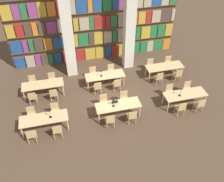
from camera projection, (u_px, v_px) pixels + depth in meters
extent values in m
plane|color=#4C3828|center=(111.00, 99.00, 14.07)|extent=(40.00, 40.00, 0.00)
cube|color=brown|center=(95.00, 20.00, 15.57)|extent=(10.86, 0.06, 5.50)
cube|color=brown|center=(96.00, 58.00, 17.33)|extent=(10.86, 0.35, 0.03)
cube|color=navy|center=(20.00, 63.00, 16.12)|extent=(0.62, 0.20, 0.78)
cube|color=tan|center=(31.00, 61.00, 16.24)|extent=(0.54, 0.20, 0.78)
cube|color=#84387A|center=(38.00, 60.00, 16.33)|extent=(0.34, 0.20, 0.78)
cube|color=#47382D|center=(45.00, 59.00, 16.41)|extent=(0.42, 0.20, 0.78)
cube|color=#236B38|center=(51.00, 59.00, 16.48)|extent=(0.31, 0.20, 0.78)
cube|color=navy|center=(58.00, 58.00, 16.57)|extent=(0.50, 0.20, 0.78)
cube|color=maroon|center=(66.00, 57.00, 16.66)|extent=(0.35, 0.20, 0.78)
cube|color=navy|center=(72.00, 56.00, 16.74)|extent=(0.37, 0.20, 0.78)
cube|color=maroon|center=(80.00, 55.00, 16.84)|extent=(0.58, 0.20, 0.78)
cube|color=#B7932D|center=(90.00, 54.00, 16.97)|extent=(0.69, 0.20, 0.78)
cube|color=#B7932D|center=(100.00, 52.00, 17.09)|extent=(0.58, 0.20, 0.78)
cube|color=navy|center=(108.00, 51.00, 17.19)|extent=(0.43, 0.20, 0.78)
cube|color=maroon|center=(115.00, 50.00, 17.28)|extent=(0.42, 0.20, 0.78)
cube|color=#B7932D|center=(122.00, 49.00, 17.38)|extent=(0.52, 0.20, 0.78)
cube|color=tan|center=(129.00, 49.00, 17.47)|extent=(0.37, 0.20, 0.78)
cube|color=#236B38|center=(136.00, 48.00, 17.56)|extent=(0.52, 0.20, 0.78)
cube|color=#236B38|center=(143.00, 47.00, 17.66)|extent=(0.46, 0.20, 0.78)
cube|color=tan|center=(150.00, 46.00, 17.75)|extent=(0.46, 0.20, 0.78)
cube|color=#236B38|center=(157.00, 45.00, 17.86)|extent=(0.67, 0.20, 0.78)
cube|color=orange|center=(166.00, 44.00, 17.98)|extent=(0.53, 0.20, 0.78)
cube|color=brown|center=(96.00, 43.00, 16.62)|extent=(10.86, 0.35, 0.03)
cube|color=navy|center=(16.00, 47.00, 15.41)|extent=(0.68, 0.20, 0.81)
cube|color=#84387A|center=(25.00, 46.00, 15.51)|extent=(0.31, 0.20, 0.81)
cube|color=#236B38|center=(31.00, 46.00, 15.57)|extent=(0.27, 0.20, 0.81)
cube|color=#47382D|center=(39.00, 45.00, 15.66)|extent=(0.51, 0.20, 0.81)
cube|color=orange|center=(48.00, 44.00, 15.76)|extent=(0.50, 0.20, 0.81)
cube|color=navy|center=(58.00, 42.00, 15.88)|extent=(0.62, 0.20, 0.81)
cube|color=#84387A|center=(66.00, 41.00, 15.97)|extent=(0.34, 0.20, 0.81)
cube|color=#B7932D|center=(74.00, 41.00, 16.06)|extent=(0.53, 0.20, 0.81)
cube|color=#236B38|center=(83.00, 39.00, 16.18)|extent=(0.64, 0.20, 0.81)
cube|color=#47382D|center=(91.00, 39.00, 16.27)|extent=(0.31, 0.20, 0.81)
cube|color=#B7932D|center=(98.00, 38.00, 16.36)|extent=(0.58, 0.20, 0.81)
cube|color=tan|center=(107.00, 37.00, 16.47)|extent=(0.53, 0.20, 0.81)
cube|color=#236B38|center=(114.00, 36.00, 16.56)|extent=(0.30, 0.20, 0.81)
cube|color=#47382D|center=(122.00, 35.00, 16.65)|extent=(0.60, 0.20, 0.81)
cube|color=#47382D|center=(131.00, 34.00, 16.77)|extent=(0.60, 0.20, 0.81)
cube|color=#236B38|center=(138.00, 33.00, 16.86)|extent=(0.28, 0.20, 0.81)
cube|color=#B7932D|center=(145.00, 32.00, 16.96)|extent=(0.65, 0.20, 0.81)
cube|color=#236B38|center=(153.00, 31.00, 17.06)|extent=(0.44, 0.20, 0.81)
cube|color=#236B38|center=(161.00, 30.00, 17.16)|extent=(0.52, 0.20, 0.81)
cube|color=#B7932D|center=(168.00, 30.00, 17.26)|extent=(0.49, 0.20, 0.81)
cube|color=brown|center=(95.00, 28.00, 15.91)|extent=(10.86, 0.35, 0.03)
cube|color=#B7932D|center=(10.00, 31.00, 14.70)|extent=(0.48, 0.20, 0.77)
cube|color=maroon|center=(19.00, 30.00, 14.79)|extent=(0.45, 0.20, 0.77)
cube|color=#47382D|center=(28.00, 30.00, 14.88)|extent=(0.43, 0.20, 0.77)
cube|color=orange|center=(35.00, 29.00, 14.96)|extent=(0.30, 0.20, 0.77)
cube|color=#47382D|center=(42.00, 28.00, 15.03)|extent=(0.42, 0.20, 0.77)
cube|color=#84387A|center=(51.00, 27.00, 15.14)|extent=(0.59, 0.20, 0.77)
cube|color=tan|center=(61.00, 26.00, 15.25)|extent=(0.50, 0.20, 0.77)
cube|color=#84387A|center=(69.00, 25.00, 15.33)|extent=(0.40, 0.20, 0.77)
cube|color=#B7932D|center=(76.00, 25.00, 15.41)|extent=(0.30, 0.20, 0.77)
cube|color=tan|center=(84.00, 24.00, 15.50)|extent=(0.60, 0.20, 0.77)
cube|color=#236B38|center=(91.00, 23.00, 15.59)|extent=(0.27, 0.20, 0.77)
cube|color=maroon|center=(99.00, 22.00, 15.68)|extent=(0.68, 0.20, 0.77)
cube|color=maroon|center=(107.00, 21.00, 15.78)|extent=(0.30, 0.20, 0.77)
cube|color=#236B38|center=(114.00, 21.00, 15.85)|extent=(0.41, 0.20, 0.77)
cube|color=#47382D|center=(122.00, 20.00, 15.95)|extent=(0.56, 0.20, 0.77)
cube|color=orange|center=(132.00, 19.00, 16.08)|extent=(0.66, 0.20, 0.77)
cube|color=#B7932D|center=(142.00, 18.00, 16.20)|extent=(0.48, 0.20, 0.77)
cube|color=maroon|center=(148.00, 17.00, 16.28)|extent=(0.36, 0.20, 0.77)
cube|color=tan|center=(156.00, 16.00, 16.38)|extent=(0.61, 0.20, 0.77)
cube|color=#47382D|center=(166.00, 15.00, 16.50)|extent=(0.69, 0.20, 0.77)
cube|color=tan|center=(173.00, 14.00, 16.59)|extent=(0.21, 0.20, 0.77)
cube|color=brown|center=(94.00, 12.00, 15.20)|extent=(10.86, 0.35, 0.03)
cube|color=#B7932D|center=(6.00, 13.00, 13.97)|extent=(0.60, 0.20, 0.86)
cube|color=#84387A|center=(16.00, 12.00, 14.07)|extent=(0.41, 0.20, 0.86)
cube|color=#236B38|center=(23.00, 11.00, 14.15)|extent=(0.36, 0.20, 0.86)
cube|color=#84387A|center=(32.00, 10.00, 14.24)|extent=(0.50, 0.20, 0.86)
cube|color=#B7932D|center=(42.00, 9.00, 14.33)|extent=(0.47, 0.20, 0.86)
cube|color=orange|center=(51.00, 8.00, 14.43)|extent=(0.47, 0.20, 0.86)
cube|color=maroon|center=(61.00, 8.00, 14.53)|extent=(0.46, 0.20, 0.86)
cube|color=tan|center=(71.00, 7.00, 14.64)|extent=(0.55, 0.20, 0.86)
cube|color=navy|center=(81.00, 6.00, 14.75)|extent=(0.66, 0.20, 0.86)
cube|color=orange|center=(90.00, 5.00, 14.85)|extent=(0.28, 0.20, 0.86)
cube|color=navy|center=(97.00, 4.00, 14.93)|extent=(0.53, 0.20, 0.86)
cube|color=#236B38|center=(107.00, 3.00, 15.04)|extent=(0.54, 0.20, 0.86)
cube|color=navy|center=(115.00, 3.00, 15.13)|extent=(0.40, 0.20, 0.86)
cube|color=#84387A|center=(122.00, 2.00, 15.22)|extent=(0.46, 0.20, 0.86)
cube|color=#236B38|center=(129.00, 1.00, 15.29)|extent=(0.31, 0.20, 0.86)
cube|color=tan|center=(137.00, 1.00, 15.39)|extent=(0.69, 0.20, 0.86)
cube|color=tan|center=(148.00, 0.00, 15.51)|extent=(0.50, 0.20, 0.86)
cube|color=beige|center=(67.00, 30.00, 14.04)|extent=(0.62, 0.62, 6.00)
cube|color=beige|center=(129.00, 23.00, 14.72)|extent=(0.62, 0.62, 6.00)
cube|color=tan|center=(44.00, 118.00, 11.89)|extent=(2.30, 0.81, 0.04)
cylinder|color=tan|center=(22.00, 133.00, 11.70)|extent=(0.07, 0.07, 0.71)
cylinder|color=tan|center=(68.00, 125.00, 12.09)|extent=(0.07, 0.07, 0.71)
cylinder|color=tan|center=(23.00, 123.00, 12.18)|extent=(0.07, 0.07, 0.71)
cylinder|color=tan|center=(66.00, 115.00, 12.57)|extent=(0.07, 0.07, 0.71)
cylinder|color=tan|center=(29.00, 136.00, 11.74)|extent=(0.04, 0.04, 0.43)
cylinder|color=tan|center=(36.00, 134.00, 11.81)|extent=(0.04, 0.04, 0.43)
cylinder|color=tan|center=(29.00, 141.00, 11.49)|extent=(0.04, 0.04, 0.43)
cylinder|color=tan|center=(37.00, 140.00, 11.56)|extent=(0.04, 0.04, 0.43)
cube|color=tan|center=(31.00, 135.00, 11.50)|extent=(0.42, 0.40, 0.04)
cube|color=tan|center=(30.00, 134.00, 11.21)|extent=(0.40, 0.03, 0.42)
cylinder|color=tan|center=(36.00, 121.00, 12.48)|extent=(0.04, 0.04, 0.43)
cylinder|color=tan|center=(29.00, 122.00, 12.42)|extent=(0.04, 0.04, 0.43)
cylinder|color=tan|center=(36.00, 116.00, 12.73)|extent=(0.04, 0.04, 0.43)
cylinder|color=tan|center=(29.00, 117.00, 12.67)|extent=(0.04, 0.04, 0.43)
cube|color=tan|center=(31.00, 116.00, 12.42)|extent=(0.42, 0.40, 0.04)
cube|color=tan|center=(31.00, 110.00, 12.41)|extent=(0.40, 0.03, 0.42)
cylinder|color=tan|center=(54.00, 131.00, 11.96)|extent=(0.04, 0.04, 0.43)
cylinder|color=tan|center=(61.00, 130.00, 12.02)|extent=(0.04, 0.04, 0.43)
cylinder|color=tan|center=(54.00, 137.00, 11.71)|extent=(0.04, 0.04, 0.43)
cylinder|color=tan|center=(62.00, 135.00, 11.77)|extent=(0.04, 0.04, 0.43)
cube|color=tan|center=(57.00, 130.00, 11.71)|extent=(0.42, 0.40, 0.04)
cube|color=tan|center=(57.00, 130.00, 11.43)|extent=(0.40, 0.03, 0.42)
cylinder|color=tan|center=(60.00, 117.00, 12.70)|extent=(0.04, 0.04, 0.43)
cylinder|color=tan|center=(53.00, 118.00, 12.63)|extent=(0.04, 0.04, 0.43)
cylinder|color=tan|center=(59.00, 112.00, 12.95)|extent=(0.04, 0.04, 0.43)
cylinder|color=tan|center=(52.00, 113.00, 12.88)|extent=(0.04, 0.04, 0.43)
cube|color=tan|center=(55.00, 112.00, 12.64)|extent=(0.42, 0.40, 0.04)
cube|color=tan|center=(54.00, 106.00, 12.63)|extent=(0.40, 0.03, 0.42)
cylinder|color=black|center=(51.00, 117.00, 11.93)|extent=(0.14, 0.14, 0.01)
cylinder|color=black|center=(50.00, 114.00, 11.79)|extent=(0.02, 0.02, 0.40)
cone|color=black|center=(49.00, 110.00, 11.64)|extent=(0.11, 0.11, 0.07)
cube|color=tan|center=(118.00, 105.00, 12.60)|extent=(2.30, 0.81, 0.04)
cylinder|color=tan|center=(99.00, 118.00, 12.41)|extent=(0.07, 0.07, 0.71)
cylinder|color=tan|center=(140.00, 111.00, 12.80)|extent=(0.07, 0.07, 0.71)
cylinder|color=tan|center=(96.00, 110.00, 12.89)|extent=(0.07, 0.07, 0.71)
cylinder|color=tan|center=(136.00, 103.00, 13.28)|extent=(0.07, 0.07, 0.71)
cylinder|color=tan|center=(105.00, 121.00, 12.46)|extent=(0.04, 0.04, 0.43)
cylinder|color=tan|center=(112.00, 120.00, 12.53)|extent=(0.04, 0.04, 0.43)
cylinder|color=tan|center=(107.00, 126.00, 12.21)|extent=(0.04, 0.04, 0.43)
cylinder|color=tan|center=(114.00, 125.00, 12.27)|extent=(0.04, 0.04, 0.43)
cube|color=tan|center=(110.00, 120.00, 12.22)|extent=(0.42, 0.40, 0.04)
cube|color=tan|center=(111.00, 119.00, 11.93)|extent=(0.40, 0.03, 0.42)
cylinder|color=tan|center=(108.00, 108.00, 13.20)|extent=(0.04, 0.04, 0.43)
cylinder|color=tan|center=(102.00, 109.00, 13.13)|extent=(0.04, 0.04, 0.43)
cylinder|color=tan|center=(107.00, 103.00, 13.45)|extent=(0.04, 0.04, 0.43)
cylinder|color=tan|center=(100.00, 105.00, 13.39)|extent=(0.04, 0.04, 0.43)
cube|color=tan|center=(104.00, 103.00, 13.14)|extent=(0.42, 0.40, 0.04)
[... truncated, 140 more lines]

